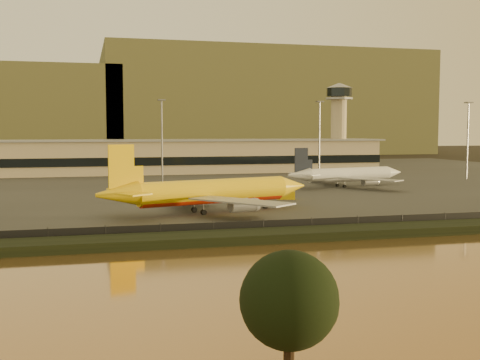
# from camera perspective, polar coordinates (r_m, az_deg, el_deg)

# --- Properties ---
(ground) EXTENTS (900.00, 900.00, 0.00)m
(ground) POSITION_cam_1_polar(r_m,az_deg,el_deg) (108.02, 3.28, -3.99)
(ground) COLOR black
(ground) RESTS_ON ground
(embankment) EXTENTS (320.00, 7.00, 1.40)m
(embankment) POSITION_cam_1_polar(r_m,az_deg,el_deg) (92.08, 6.53, -5.10)
(embankment) COLOR black
(embankment) RESTS_ON ground
(tarmac) EXTENTS (320.00, 220.00, 0.20)m
(tarmac) POSITION_cam_1_polar(r_m,az_deg,el_deg) (200.00, -5.06, 0.07)
(tarmac) COLOR #2D2D2D
(tarmac) RESTS_ON ground
(perimeter_fence) EXTENTS (300.00, 0.05, 2.20)m
(perimeter_fence) POSITION_cam_1_polar(r_m,az_deg,el_deg) (95.67, 5.67, -4.35)
(perimeter_fence) COLOR black
(perimeter_fence) RESTS_ON tarmac
(terminal_building) EXTENTS (202.00, 25.00, 12.60)m
(terminal_building) POSITION_cam_1_polar(r_m,az_deg,el_deg) (228.13, -9.94, 2.14)
(terminal_building) COLOR tan
(terminal_building) RESTS_ON tarmac
(control_tower) EXTENTS (11.20, 11.20, 35.50)m
(control_tower) POSITION_cam_1_polar(r_m,az_deg,el_deg) (254.34, 9.35, 5.89)
(control_tower) COLOR tan
(control_tower) RESTS_ON tarmac
(apron_light_masts) EXTENTS (152.20, 12.20, 25.40)m
(apron_light_masts) POSITION_cam_1_polar(r_m,az_deg,el_deg) (182.96, 0.60, 4.54)
(apron_light_masts) COLOR slate
(apron_light_masts) RESTS_ON tarmac
(distant_hills) EXTENTS (470.00, 160.00, 70.00)m
(distant_hills) POSITION_cam_1_polar(r_m,az_deg,el_deg) (442.05, -13.05, 6.59)
(distant_hills) COLOR brown
(distant_hills) RESTS_ON ground
(dhl_cargo_jet) EXTENTS (44.97, 43.07, 13.62)m
(dhl_cargo_jet) POSITION_cam_1_polar(r_m,az_deg,el_deg) (118.05, -2.88, -1.15)
(dhl_cargo_jet) COLOR yellow
(dhl_cargo_jet) RESTS_ON tarmac
(white_narrowbody_jet) EXTENTS (39.23, 37.69, 11.34)m
(white_narrowbody_jet) POSITION_cam_1_polar(r_m,az_deg,el_deg) (174.55, 10.13, 0.48)
(white_narrowbody_jet) COLOR silver
(white_narrowbody_jet) RESTS_ON tarmac
(gse_vehicle_yellow) EXTENTS (4.70, 3.25, 1.94)m
(gse_vehicle_yellow) POSITION_cam_1_polar(r_m,az_deg,el_deg) (141.32, 4.37, -1.44)
(gse_vehicle_yellow) COLOR yellow
(gse_vehicle_yellow) RESTS_ON tarmac
(gse_vehicle_white) EXTENTS (4.13, 2.49, 1.74)m
(gse_vehicle_white) POSITION_cam_1_polar(r_m,az_deg,el_deg) (135.40, -9.19, -1.81)
(gse_vehicle_white) COLOR silver
(gse_vehicle_white) RESTS_ON tarmac
(shore_tree) EXTENTS (6.74, 6.26, 8.99)m
(shore_tree) POSITION_cam_1_polar(r_m,az_deg,el_deg) (38.68, 5.08, -11.44)
(shore_tree) COLOR black
(shore_tree) RESTS_ON ground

